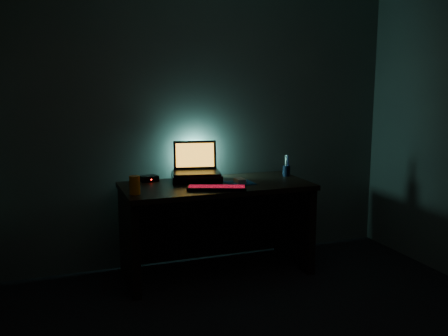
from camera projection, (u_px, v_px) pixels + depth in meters
name	position (u px, v px, depth m)	size (l,w,h in m)	color
room	(325.00, 146.00, 2.41)	(3.50, 4.00, 2.50)	black
desk	(214.00, 213.00, 4.09)	(1.50, 0.70, 0.75)	black
riser	(196.00, 177.00, 4.10)	(0.40, 0.30, 0.06)	black
laptop	(196.00, 166.00, 4.14)	(0.43, 0.35, 0.26)	black
keyboard	(217.00, 188.00, 3.77)	(0.47, 0.29, 0.03)	black
mousepad	(240.00, 183.00, 4.02)	(0.22, 0.20, 0.00)	navy
mouse	(240.00, 181.00, 4.02)	(0.07, 0.11, 0.03)	gray
pen_cup	(286.00, 171.00, 4.31)	(0.06, 0.06, 0.09)	black
juice_glass	(135.00, 185.00, 3.61)	(0.08, 0.08, 0.14)	orange
router	(149.00, 178.00, 4.10)	(0.15, 0.13, 0.05)	black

